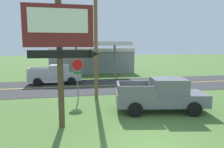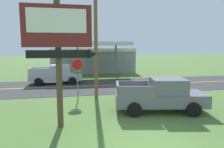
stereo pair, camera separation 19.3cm
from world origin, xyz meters
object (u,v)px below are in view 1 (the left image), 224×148
pickup_silver_on_road (56,75)px  stop_sign (77,72)px  pickup_grey_parked_on_lawn (162,95)px  gas_station (91,59)px  motel_sign (61,40)px  utility_pole (96,30)px

pickup_silver_on_road → stop_sign: bearing=-75.1°
stop_sign → pickup_grey_parked_on_lawn: stop_sign is taller
pickup_grey_parked_on_lawn → pickup_silver_on_road: size_ratio=1.05×
stop_sign → gas_station: gas_station is taller
motel_sign → pickup_grey_parked_on_lawn: size_ratio=1.08×
stop_sign → pickup_silver_on_road: stop_sign is taller
utility_pole → pickup_silver_on_road: bearing=115.0°
stop_sign → utility_pole: (1.34, 0.23, 2.91)m
stop_sign → motel_sign: bearing=-100.2°
gas_station → pickup_grey_parked_on_lawn: 20.46m
utility_pole → gas_station: (1.39, 16.64, -2.99)m
stop_sign → utility_pole: 3.22m
utility_pole → pickup_grey_parked_on_lawn: bearing=-47.5°
pickup_grey_parked_on_lawn → stop_sign: bearing=143.8°
utility_pole → pickup_grey_parked_on_lawn: 6.41m
gas_station → stop_sign: bearing=-99.2°
pickup_silver_on_road → motel_sign: bearing=-85.1°
motel_sign → pickup_grey_parked_on_lawn: (5.62, 1.44, -3.11)m
gas_station → pickup_silver_on_road: gas_station is taller
utility_pole → pickup_silver_on_road: utility_pole is taller
motel_sign → pickup_silver_on_road: motel_sign is taller
stop_sign → pickup_grey_parked_on_lawn: (4.74, -3.47, -1.06)m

